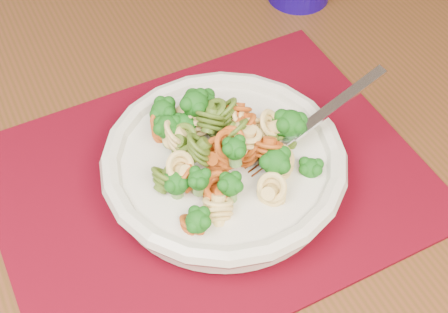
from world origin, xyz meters
TOP-DOWN VIEW (x-y plane):
  - dining_table at (0.23, 0.68)m, footprint 1.62×1.21m
  - placemat at (0.27, 0.55)m, footprint 0.47×0.39m
  - pasta_bowl at (0.28, 0.54)m, footprint 0.24×0.24m
  - pasta_broccoli_heap at (0.28, 0.54)m, footprint 0.20×0.20m
  - fork at (0.32, 0.51)m, footprint 0.18×0.04m

SIDE VIEW (x-z plane):
  - dining_table at x=0.23m, z-range 0.27..0.97m
  - placemat at x=0.27m, z-range 0.71..0.71m
  - pasta_bowl at x=0.28m, z-range 0.72..0.76m
  - fork at x=0.32m, z-range 0.72..0.79m
  - pasta_broccoli_heap at x=0.28m, z-range 0.73..0.79m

